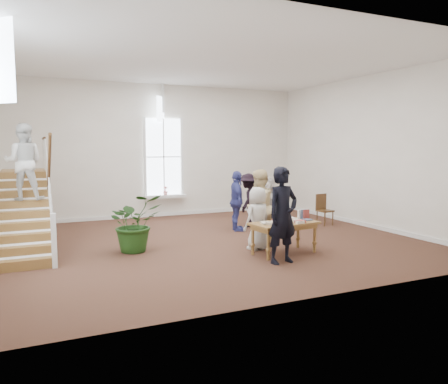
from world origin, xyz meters
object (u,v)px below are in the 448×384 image
woman_cluster_b (248,200)px  person_yellow (259,207)px  side_chair (323,208)px  elderly_woman (258,218)px  woman_cluster_c (268,203)px  woman_cluster_a (237,201)px  floor_plant (135,223)px  library_table (284,226)px  police_officer (283,215)px

woman_cluster_b → person_yellow: bearing=18.6°
woman_cluster_b → side_chair: 2.37m
elderly_woman → woman_cluster_c: bearing=-142.4°
woman_cluster_a → floor_plant: size_ratio=1.29×
woman_cluster_a → woman_cluster_c: bearing=-87.5°
library_table → woman_cluster_b: woman_cluster_b is taller
woman_cluster_c → person_yellow: bearing=-55.7°
elderly_woman → floor_plant: (-2.66, 0.99, -0.07)m
elderly_woman → woman_cluster_a: bearing=-120.9°
person_yellow → woman_cluster_b: 2.36m
woman_cluster_c → side_chair: 1.98m
woman_cluster_a → woman_cluster_c: (0.90, -0.20, -0.09)m
woman_cluster_a → woman_cluster_c: 0.93m
library_table → side_chair: size_ratio=1.70×
police_officer → floor_plant: 3.42m
woman_cluster_b → police_officer: bearing=22.2°
woman_cluster_b → woman_cluster_c: 0.72m
elderly_woman → woman_cluster_b: (1.15, 2.70, 0.07)m
woman_cluster_b → woman_cluster_c: size_ratio=1.05×
elderly_woman → woman_cluster_a: size_ratio=0.86×
library_table → woman_cluster_c: size_ratio=1.06×
floor_plant → woman_cluster_c: bearing=14.4°
side_chair → police_officer: bearing=-143.0°
woman_cluster_c → side_chair: bearing=70.4°
police_officer → elderly_woman: (0.10, 1.25, -0.26)m
floor_plant → side_chair: (6.08, 1.04, -0.14)m
woman_cluster_b → side_chair: woman_cluster_b is taller
woman_cluster_a → side_chair: bearing=-79.3°
elderly_woman → woman_cluster_c: size_ratio=0.96×
library_table → floor_plant: bearing=144.6°
police_officer → side_chair: bearing=33.8°
police_officer → elderly_woman: 1.28m
library_table → elderly_woman: 0.71m
library_table → woman_cluster_c: 2.87m
woman_cluster_a → woman_cluster_c: size_ratio=1.12×
police_officer → person_yellow: police_officer is taller
police_officer → woman_cluster_b: bearing=63.2°
police_officer → woman_cluster_c: police_officer is taller
woman_cluster_b → side_chair: (2.26, -0.67, -0.28)m
elderly_woman → floor_plant: elderly_woman is taller
floor_plant → elderly_woman: bearing=-20.3°
woman_cluster_b → side_chair: size_ratio=1.69×
woman_cluster_a → side_chair: woman_cluster_a is taller
woman_cluster_c → floor_plant: bearing=-94.6°
woman_cluster_c → side_chair: woman_cluster_c is taller
woman_cluster_a → woman_cluster_b: 0.75m
elderly_woman → woman_cluster_b: 2.93m
library_table → side_chair: 4.04m
woman_cluster_a → woman_cluster_b: bearing=-38.1°
woman_cluster_a → woman_cluster_c: woman_cluster_a is taller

